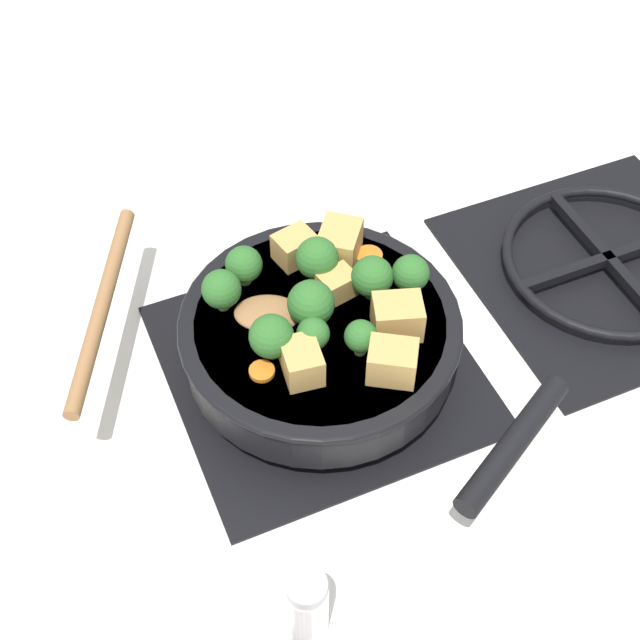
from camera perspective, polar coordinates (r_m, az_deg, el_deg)
ground_plane at (r=0.95m, az=0.00°, el=-3.10°), size 2.40×2.40×0.00m
front_burner_grate at (r=0.94m, az=0.00°, el=-2.66°), size 0.31×0.31×0.03m
rear_burner_grate at (r=1.08m, az=17.84°, el=3.47°), size 0.31×0.31×0.03m
skillet_pan at (r=0.90m, az=0.14°, el=-1.03°), size 0.39×0.33×0.05m
wooden_spoon at (r=0.90m, az=-9.66°, el=0.71°), size 0.24×0.26×0.02m
tofu_cube_center_large at (r=0.83m, az=4.65°, el=-2.68°), size 0.05×0.06×0.04m
tofu_cube_near_handle at (r=0.90m, az=1.09°, el=2.29°), size 0.03×0.04×0.03m
tofu_cube_east_chunk at (r=0.83m, az=-1.18°, el=-2.69°), size 0.05×0.04×0.03m
tofu_cube_west_chunk at (r=0.93m, az=1.25°, el=4.89°), size 0.06×0.06×0.04m
tofu_cube_back_piece at (r=0.87m, az=4.98°, el=0.19°), size 0.05×0.06×0.04m
tofu_cube_front_piece at (r=0.93m, az=-1.63°, el=4.68°), size 0.04×0.05×0.03m
broccoli_floret_near_spoon at (r=0.90m, az=-0.19°, el=3.96°), size 0.04×0.04×0.05m
broccoli_floret_center_top at (r=0.89m, az=3.36°, el=2.77°), size 0.04×0.04×0.05m
broccoli_floret_east_rim at (r=0.84m, az=2.63°, el=-1.07°), size 0.03×0.03×0.04m
broccoli_floret_west_rim at (r=0.84m, az=-3.13°, el=-1.07°), size 0.04×0.04×0.05m
broccoli_floret_north_edge at (r=0.90m, az=-4.90°, el=3.54°), size 0.04×0.04×0.05m
broccoli_floret_south_cluster at (r=0.86m, az=-0.69°, el=1.24°), size 0.05×0.05×0.05m
broccoli_floret_mid_floret at (r=0.90m, az=5.74°, el=3.08°), size 0.04×0.04×0.05m
broccoli_floret_small_inner at (r=0.88m, az=-6.33°, el=1.95°), size 0.04×0.04×0.05m
broccoli_floret_tall_stem at (r=0.84m, az=-0.44°, el=-0.92°), size 0.03×0.03×0.04m
carrot_slice_orange_thin at (r=0.94m, az=3.15°, el=4.12°), size 0.03×0.03×0.01m
carrot_slice_near_center at (r=0.84m, az=-3.74°, el=-3.30°), size 0.02×0.02×0.01m
salt_shaker at (r=0.77m, az=-0.83°, el=-17.85°), size 0.04×0.04×0.09m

